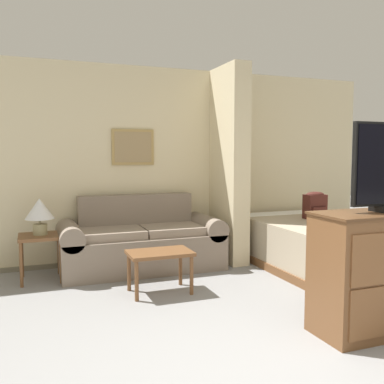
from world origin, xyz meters
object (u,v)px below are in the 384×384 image
coffee_table (160,257)px  bed (316,243)px  couch (141,243)px  table_lamp (40,211)px  backpack (315,205)px

coffee_table → bed: bearing=8.3°
couch → bed: size_ratio=0.96×
bed → couch: bearing=162.9°
coffee_table → table_lamp: size_ratio=1.57×
couch → backpack: bearing=-12.8°
table_lamp → backpack: (3.42, -0.43, -0.03)m
coffee_table → table_lamp: bearing=141.8°
table_lamp → backpack: bearing=-7.2°
couch → table_lamp: table_lamp is taller
coffee_table → backpack: backpack is taller
couch → table_lamp: bearing=-176.5°
bed → backpack: 0.51m
table_lamp → bed: size_ratio=0.20×
couch → bed: 2.24m
couch → backpack: 2.33m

